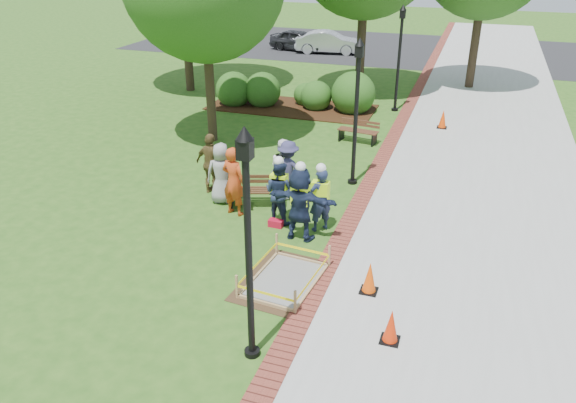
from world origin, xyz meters
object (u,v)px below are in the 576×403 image
(cone_front, at_px, (391,327))
(hivis_worker_a, at_px, (300,202))
(hivis_worker_b, at_px, (320,198))
(bench_near, at_px, (256,197))
(wet_concrete_pad, at_px, (285,272))
(hivis_worker_c, at_px, (279,190))
(lamp_near, at_px, (248,233))

(cone_front, distance_m, hivis_worker_a, 4.23)
(cone_front, distance_m, hivis_worker_b, 4.47)
(cone_front, bearing_deg, hivis_worker_b, 122.79)
(bench_near, bearing_deg, cone_front, -45.41)
(wet_concrete_pad, height_order, hivis_worker_b, hivis_worker_b)
(cone_front, xyz_separation_m, hivis_worker_c, (-3.53, 3.86, 0.56))
(lamp_near, relative_size, hivis_worker_a, 2.11)
(hivis_worker_b, bearing_deg, hivis_worker_c, 173.64)
(hivis_worker_a, bearing_deg, lamp_near, -83.71)
(cone_front, height_order, hivis_worker_c, hivis_worker_c)
(lamp_near, xyz_separation_m, hivis_worker_b, (-0.14, 4.87, -1.58))
(cone_front, relative_size, lamp_near, 0.16)
(hivis_worker_c, bearing_deg, lamp_near, -75.83)
(hivis_worker_a, distance_m, hivis_worker_c, 1.06)
(bench_near, bearing_deg, hivis_worker_c, -35.43)
(hivis_worker_c, bearing_deg, cone_front, -47.55)
(lamp_near, distance_m, hivis_worker_b, 5.12)
(bench_near, bearing_deg, hivis_worker_b, -20.87)
(wet_concrete_pad, bearing_deg, hivis_worker_c, 112.13)
(wet_concrete_pad, relative_size, lamp_near, 0.58)
(cone_front, relative_size, hivis_worker_b, 0.39)
(bench_near, xyz_separation_m, hivis_worker_b, (2.04, -0.78, 0.64))
(hivis_worker_a, relative_size, hivis_worker_b, 1.12)
(cone_front, xyz_separation_m, lamp_near, (-2.27, -1.14, 2.14))
(hivis_worker_b, bearing_deg, hivis_worker_a, -120.39)
(bench_near, distance_m, hivis_worker_c, 1.29)
(bench_near, relative_size, hivis_worker_a, 0.79)
(lamp_near, height_order, hivis_worker_b, lamp_near)
(wet_concrete_pad, relative_size, hivis_worker_c, 1.37)
(wet_concrete_pad, bearing_deg, bench_near, 121.21)
(bench_near, height_order, lamp_near, lamp_near)
(bench_near, distance_m, hivis_worker_b, 2.28)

